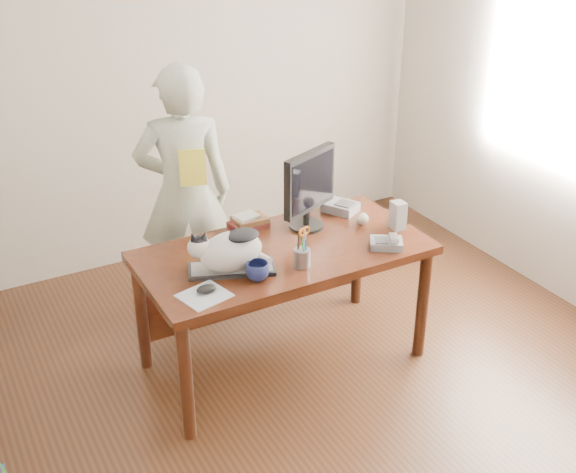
# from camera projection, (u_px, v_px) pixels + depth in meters

# --- Properties ---
(room) EXTENTS (4.50, 4.50, 4.50)m
(room) POSITION_uv_depth(u_px,v_px,m) (347.00, 186.00, 3.25)
(room) COLOR black
(room) RESTS_ON ground
(desk) EXTENTS (1.60, 0.80, 0.75)m
(desk) POSITION_uv_depth(u_px,v_px,m) (277.00, 266.00, 4.11)
(desk) COLOR black
(desk) RESTS_ON ground
(keyboard) EXTENTS (0.48, 0.32, 0.03)m
(keyboard) POSITION_uv_depth(u_px,v_px,m) (232.00, 269.00, 3.76)
(keyboard) COLOR black
(keyboard) RESTS_ON desk
(cat) EXTENTS (0.44, 0.32, 0.25)m
(cat) POSITION_uv_depth(u_px,v_px,m) (228.00, 250.00, 3.71)
(cat) COLOR silver
(cat) RESTS_ON keyboard
(monitor) EXTENTS (0.40, 0.27, 0.47)m
(monitor) POSITION_uv_depth(u_px,v_px,m) (309.00, 186.00, 4.10)
(monitor) COLOR black
(monitor) RESTS_ON desk
(pen_cup) EXTENTS (0.11, 0.11, 0.23)m
(pen_cup) POSITION_uv_depth(u_px,v_px,m) (302.00, 256.00, 3.79)
(pen_cup) COLOR gray
(pen_cup) RESTS_ON desk
(mousepad) EXTENTS (0.27, 0.25, 0.01)m
(mousepad) POSITION_uv_depth(u_px,v_px,m) (204.00, 295.00, 3.55)
(mousepad) COLOR silver
(mousepad) RESTS_ON desk
(mouse) EXTENTS (0.11, 0.09, 0.04)m
(mouse) POSITION_uv_depth(u_px,v_px,m) (206.00, 289.00, 3.56)
(mouse) COLOR black
(mouse) RESTS_ON mousepad
(coffee_mug) EXTENTS (0.16, 0.16, 0.10)m
(coffee_mug) POSITION_uv_depth(u_px,v_px,m) (257.00, 271.00, 3.67)
(coffee_mug) COLOR #0E1438
(coffee_mug) RESTS_ON desk
(phone) EXTENTS (0.22, 0.20, 0.08)m
(phone) POSITION_uv_depth(u_px,v_px,m) (387.00, 243.00, 4.00)
(phone) COLOR slate
(phone) RESTS_ON desk
(speaker) EXTENTS (0.08, 0.09, 0.17)m
(speaker) POSITION_uv_depth(u_px,v_px,m) (398.00, 215.00, 4.18)
(speaker) COLOR gray
(speaker) RESTS_ON desk
(baseball) EXTENTS (0.07, 0.07, 0.07)m
(baseball) POSITION_uv_depth(u_px,v_px,m) (362.00, 219.00, 4.24)
(baseball) COLOR white
(baseball) RESTS_ON desk
(book_stack) EXTENTS (0.23, 0.18, 0.08)m
(book_stack) POSITION_uv_depth(u_px,v_px,m) (249.00, 222.00, 4.22)
(book_stack) COLOR #4C1614
(book_stack) RESTS_ON desk
(calculator) EXTENTS (0.23, 0.25, 0.06)m
(calculator) POSITION_uv_depth(u_px,v_px,m) (341.00, 207.00, 4.42)
(calculator) COLOR slate
(calculator) RESTS_ON desk
(person) EXTENTS (0.69, 0.56, 1.64)m
(person) POSITION_uv_depth(u_px,v_px,m) (184.00, 193.00, 4.50)
(person) COLOR silver
(person) RESTS_ON ground
(held_book) EXTENTS (0.18, 0.14, 0.22)m
(held_book) POSITION_uv_depth(u_px,v_px,m) (193.00, 168.00, 4.26)
(held_book) COLOR yellow
(held_book) RESTS_ON person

